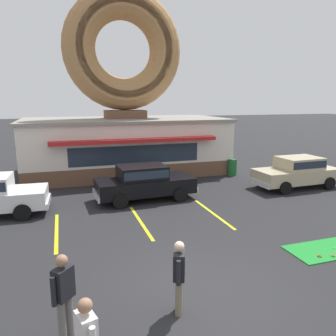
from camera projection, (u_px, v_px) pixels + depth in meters
ground_plane at (203, 294)px, 7.73m from camera, size 160.00×160.00×0.00m
donut_shop_building at (125, 112)px, 20.20m from camera, size 12.30×6.75×10.96m
mini_donut_mid_left at (333, 256)px, 9.53m from camera, size 0.13×0.13×0.04m
mini_donut_mid_centre at (320, 256)px, 9.50m from camera, size 0.13×0.13×0.04m
golf_ball at (334, 248)px, 10.01m from camera, size 0.04×0.04×0.04m
car_black at (144, 181)px, 14.85m from camera, size 4.63×2.13×1.60m
car_champagne at (297, 171)px, 16.95m from camera, size 4.60×2.06×1.60m
pedestrian_blue_sweater_man at (64, 293)px, 6.12m from camera, size 0.44×0.46×1.73m
pedestrian_hooded_kid at (179, 274)px, 6.89m from camera, size 0.37×0.56×1.63m
trash_bin at (232, 167)px, 19.83m from camera, size 0.57×0.57×0.97m
parking_stripe_left at (57, 232)px, 11.37m from camera, size 0.12×3.60×0.01m
parking_stripe_mid_left at (141, 222)px, 12.28m from camera, size 0.12×3.60×0.01m
parking_stripe_centre at (213, 213)px, 13.19m from camera, size 0.12×3.60×0.01m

